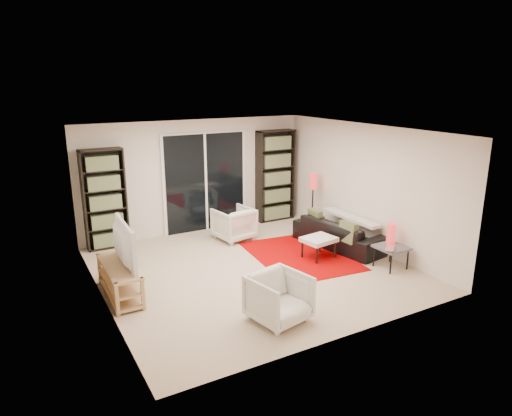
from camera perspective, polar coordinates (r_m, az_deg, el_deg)
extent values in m
plane|color=beige|center=(8.05, -0.52, -7.61)|extent=(5.00, 5.00, 0.00)
cube|color=beige|center=(9.86, -7.54, 3.95)|extent=(5.00, 0.02, 2.40)
cube|color=beige|center=(5.69, 11.67, -5.06)|extent=(5.00, 0.02, 2.40)
cube|color=beige|center=(6.87, -19.18, -2.01)|extent=(0.02, 5.00, 2.40)
cube|color=beige|center=(9.09, 13.45, 2.64)|extent=(0.02, 5.00, 2.40)
cube|color=white|center=(7.44, -0.56, 9.63)|extent=(5.00, 5.00, 0.02)
cube|color=white|center=(9.94, -6.37, 3.20)|extent=(1.92, 0.06, 2.16)
cube|color=black|center=(9.91, -6.29, 3.16)|extent=(1.80, 0.02, 2.10)
cube|color=white|center=(9.90, -6.27, 3.15)|extent=(0.05, 0.02, 2.10)
cube|color=black|center=(9.24, -18.39, 1.04)|extent=(0.80, 0.30, 1.95)
cube|color=#A77234|center=(9.22, -18.37, 1.01)|extent=(0.70, 0.22, 1.85)
cube|color=black|center=(10.59, 2.42, 4.05)|extent=(0.90, 0.30, 2.10)
cube|color=#A77234|center=(10.57, 2.48, 4.03)|extent=(0.80, 0.22, 2.00)
cube|color=tan|center=(7.23, -16.80, -7.00)|extent=(0.42, 1.31, 0.04)
cube|color=tan|center=(7.31, -16.66, -8.67)|extent=(0.42, 1.31, 0.03)
cube|color=tan|center=(7.39, -16.54, -10.01)|extent=(0.42, 1.31, 0.04)
cube|color=tan|center=(6.73, -16.97, -10.89)|extent=(0.05, 0.05, 0.50)
cube|color=tan|center=(7.85, -18.97, -7.18)|extent=(0.05, 0.05, 0.50)
cube|color=tan|center=(6.80, -13.97, -10.37)|extent=(0.05, 0.05, 0.50)
cube|color=tan|center=(7.90, -16.40, -6.78)|extent=(0.05, 0.05, 0.50)
imported|color=black|center=(7.11, -16.87, -4.38)|extent=(0.19, 1.15, 0.66)
cube|color=#A60000|center=(8.65, 5.50, -5.94)|extent=(1.85, 2.36, 0.01)
imported|color=black|center=(9.15, 10.38, -3.11)|extent=(1.05, 2.00, 0.56)
imported|color=silver|center=(9.41, -2.78, -1.96)|extent=(0.81, 0.83, 0.67)
imported|color=silver|center=(6.31, 2.90, -11.19)|extent=(0.85, 0.86, 0.67)
cube|color=silver|center=(8.48, 7.86, -3.92)|extent=(0.64, 0.55, 0.08)
cylinder|color=black|center=(8.27, 7.60, -5.91)|extent=(0.04, 0.04, 0.32)
cylinder|color=black|center=(8.52, 5.80, -5.18)|extent=(0.04, 0.04, 0.32)
cylinder|color=black|center=(8.58, 9.80, -5.18)|extent=(0.04, 0.04, 0.32)
cylinder|color=black|center=(8.83, 8.01, -4.51)|extent=(0.04, 0.04, 0.32)
cube|color=#4F4F55|center=(8.30, 16.58, -4.74)|extent=(0.51, 0.51, 0.04)
cylinder|color=black|center=(8.10, 16.49, -6.69)|extent=(0.03, 0.03, 0.38)
cylinder|color=black|center=(8.36, 14.53, -5.83)|extent=(0.03, 0.03, 0.38)
cylinder|color=black|center=(8.38, 18.42, -6.09)|extent=(0.03, 0.03, 0.38)
cylinder|color=black|center=(8.63, 16.46, -5.29)|extent=(0.03, 0.03, 0.38)
imported|color=silver|center=(8.14, 16.75, -4.91)|extent=(0.40, 0.39, 0.03)
cylinder|color=red|center=(8.40, 16.54, -3.05)|extent=(0.16, 0.16, 0.36)
cylinder|color=black|center=(10.22, 6.97, -2.50)|extent=(0.19, 0.19, 0.03)
cylinder|color=black|center=(10.09, 7.05, -0.03)|extent=(0.03, 0.03, 0.94)
cylinder|color=red|center=(9.94, 7.17, 3.37)|extent=(0.17, 0.17, 0.34)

